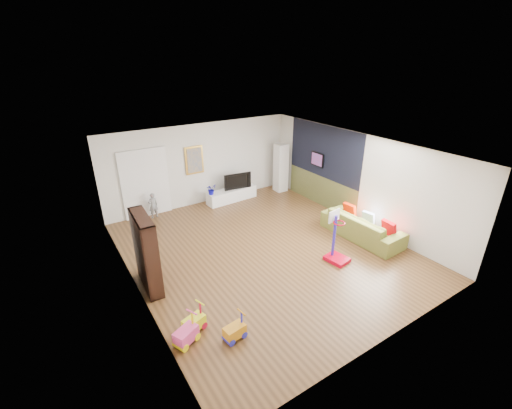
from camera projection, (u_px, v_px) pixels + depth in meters
floor at (264, 249)px, 9.02m from camera, size 6.50×7.50×0.00m
ceiling at (265, 149)px, 7.92m from camera, size 6.50×7.50×0.00m
wall_back at (201, 164)px, 11.35m from camera, size 6.50×0.00×2.70m
wall_front at (394, 280)px, 5.60m from camera, size 6.50×0.00×2.70m
wall_left at (131, 238)px, 6.86m from camera, size 0.00×7.50×2.70m
wall_right at (356, 179)px, 10.09m from camera, size 0.00×7.50×2.70m
navy_accent at (324, 152)px, 10.95m from camera, size 0.01×3.20×1.70m
olive_wainscot at (320, 191)px, 11.50m from camera, size 0.01×3.20×1.00m
doorway at (146, 184)px, 10.50m from camera, size 1.45×0.06×2.10m
painting_back at (194, 160)px, 11.11m from camera, size 0.62×0.06×0.92m
artwork_right at (317, 159)px, 11.19m from camera, size 0.04×0.56×0.46m
media_console at (232, 195)px, 11.91m from camera, size 1.84×0.56×0.42m
tall_cabinet at (281, 168)px, 12.53m from camera, size 0.43×0.43×1.77m
bookshelf at (146, 253)px, 7.29m from camera, size 0.36×1.19×1.71m
sofa at (362, 226)px, 9.49m from camera, size 1.00×2.35×0.68m
basketball_hoop at (339, 237)px, 8.26m from camera, size 0.54×0.62×1.33m
ride_on_yellow at (194, 319)px, 6.29m from camera, size 0.47×0.37×0.55m
ride_on_orange at (234, 327)px, 6.12m from camera, size 0.42×0.29×0.52m
ride_on_pink at (186, 331)px, 6.01m from camera, size 0.50×0.42×0.58m
child at (153, 205)px, 10.61m from camera, size 0.32×0.23×0.82m
tv at (237, 180)px, 11.82m from camera, size 0.99×0.25×0.56m
vase_plant at (211, 189)px, 11.34m from camera, size 0.38×0.35×0.36m
pillow_left at (389, 228)px, 8.98m from camera, size 0.15×0.42×0.41m
pillow_center at (369, 218)px, 9.56m from camera, size 0.14×0.35×0.34m
pillow_right at (350, 210)px, 10.01m from camera, size 0.13×0.40×0.40m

